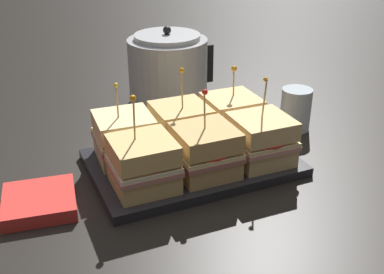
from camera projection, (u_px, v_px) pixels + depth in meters
ground_plane at (192, 167)px, 0.93m from camera, size 6.00×6.00×0.00m
serving_platter at (192, 163)px, 0.93m from camera, size 0.38×0.25×0.02m
sandwich_front_left at (143, 164)px, 0.82m from camera, size 0.11×0.11×0.17m
sandwich_front_center at (205, 151)px, 0.86m from camera, size 0.11×0.11×0.16m
sandwich_front_right at (261, 140)px, 0.90m from camera, size 0.11×0.11×0.17m
sandwich_back_left at (124, 137)px, 0.91m from camera, size 0.12×0.12×0.15m
sandwich_back_center at (181, 127)px, 0.95m from camera, size 0.11×0.11×0.17m
sandwich_back_right at (231, 117)px, 0.99m from camera, size 0.11×0.11×0.15m
kettle_steel at (168, 70)px, 1.20m from camera, size 0.22×0.20×0.19m
drinking_glass at (296, 109)px, 1.07m from camera, size 0.07×0.07×0.09m
napkin_stack at (39, 202)px, 0.80m from camera, size 0.13×0.13×0.02m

